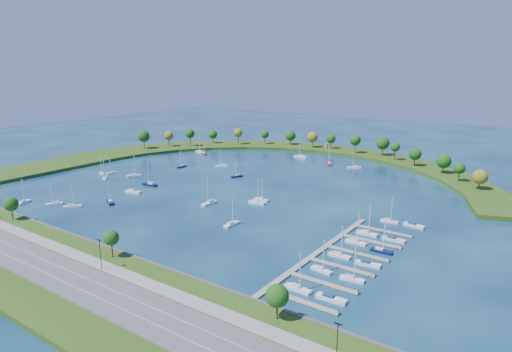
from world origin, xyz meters
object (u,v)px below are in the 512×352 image
Objects in this scene: dock_system at (337,257)px; docked_boat_4 at (339,255)px; moored_boat_12 at (134,175)px; docked_boat_0 at (298,288)px; moored_boat_18 at (354,167)px; moored_boat_1 at (133,191)px; moored_boat_11 at (182,166)px; moored_boat_3 at (257,202)px; moored_boat_2 at (150,184)px; moored_boat_17 at (209,202)px; docked_boat_2 at (321,269)px; docked_boat_6 at (356,241)px; docked_boat_3 at (352,278)px; moored_boat_0 at (105,178)px; docked_boat_9 at (393,239)px; moored_boat_21 at (112,172)px; moored_boat_15 at (102,173)px; moored_boat_10 at (301,156)px; moored_boat_14 at (204,153)px; moored_boat_4 at (200,151)px; moored_boat_9 at (261,199)px; docked_boat_5 at (367,264)px; moored_boat_8 at (72,206)px; docked_boat_1 at (331,298)px; moored_boat_16 at (110,202)px; docked_boat_8 at (367,233)px; moored_boat_7 at (222,165)px; moored_boat_13 at (237,176)px; moored_boat_20 at (24,202)px; moored_boat_19 at (329,163)px; harbor_tower at (326,146)px; docked_boat_10 at (389,220)px; docked_boat_7 at (381,250)px; docked_boat_11 at (414,225)px; moored_boat_5 at (54,203)px.

dock_system is 1.06m from docked_boat_4.
moored_boat_12 reaches higher than docked_boat_0.
moored_boat_1 is at bearing 22.96° from moored_boat_18.
docked_boat_0 is at bearing 56.02° from moored_boat_11.
moored_boat_2 is at bearing -179.79° from moored_boat_3.
moored_boat_3 is 0.96× the size of moored_boat_17.
docked_boat_6 reaches higher than docked_boat_2.
docked_boat_3 is at bearing -25.12° from moored_boat_1.
dock_system is 78.40m from moored_boat_17.
moored_boat_0 reaches higher than docked_boat_9.
docked_boat_3 is at bearing -40.26° from moored_boat_3.
moored_boat_21 is at bearing 4.15° from moored_boat_18.
docked_boat_0 is (167.48, -56.01, 0.01)m from moored_boat_15.
moored_boat_15 is (-19.60, -7.97, -0.02)m from moored_boat_12.
docked_boat_6 is at bearing 120.62° from moored_boat_10.
moored_boat_2 is at bearing -130.98° from moored_boat_0.
docked_boat_6 is (159.49, -96.40, 0.02)m from moored_boat_14.
moored_boat_4 reaches higher than moored_boat_15.
moored_boat_9 is 1.30× the size of docked_boat_5.
moored_boat_17 is (91.67, -7.49, 0.03)m from moored_boat_15.
docked_boat_6 reaches higher than moored_boat_8.
moored_boat_9 reaches higher than moored_boat_11.
moored_boat_11 reaches higher than docked_boat_1.
moored_boat_16 is at bearing 167.90° from docked_boat_1.
moored_boat_2 is at bearing 179.11° from docked_boat_8.
moored_boat_18 is 157.31m from docked_boat_3.
dock_system is at bearing 98.90° from moored_boat_7.
moored_boat_1 is 62.19m from moored_boat_13.
moored_boat_7 is 0.96× the size of docked_boat_0.
moored_boat_20 is (-33.74, -23.84, -0.00)m from moored_boat_16.
moored_boat_15 is at bearing -34.13° from moored_boat_13.
moored_boat_10 is at bearing -49.40° from moored_boat_18.
moored_boat_16 reaches higher than moored_boat_0.
moored_boat_13 is at bearing 146.99° from docked_boat_2.
moored_boat_2 is at bearing 115.25° from moored_boat_19.
harbor_tower is at bearing 124.30° from docked_boat_9.
moored_boat_4 is 1.03× the size of docked_boat_0.
docked_boat_5 is at bearing -89.84° from docked_boat_9.
moored_boat_11 is 44.42m from moored_boat_14.
moored_boat_4 is 1.09× the size of docked_boat_4.
moored_boat_21 is at bearing -96.69° from moored_boat_17.
docked_boat_10 is at bearing 0.53° from moored_boat_1.
moored_boat_12 is at bearing 164.70° from docked_boat_4.
moored_boat_2 is at bearing 172.71° from docked_boat_7.
moored_boat_1 is 1.22× the size of moored_boat_14.
docked_boat_8 is (142.50, -44.58, 0.03)m from moored_boat_11.
docked_boat_8 is 1.39× the size of docked_boat_11.
moored_boat_9 is 0.91× the size of docked_boat_0.
moored_boat_0 is at bearing -122.40° from moored_boat_5.
moored_boat_5 is (-135.15, -21.90, 0.53)m from dock_system.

